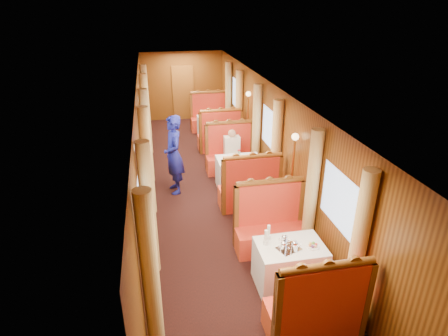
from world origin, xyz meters
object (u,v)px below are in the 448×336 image
object	(u,v)px
banquette_far_aft	(209,118)
tea_tray	(289,249)
banquette_mid_fwd	(250,191)
teapot_back	(284,241)
banquette_mid_aft	(230,155)
teapot_right	(294,247)
banquette_far_fwd	(220,137)
teapot_left	(283,247)
table_far	(214,128)
table_mid	(239,173)
steward	(174,155)
passenger	(232,147)
table_near	(289,265)
rose_vase_far	(214,112)
banquette_near_fwd	(316,310)
fruit_plate	(313,246)
banquette_near_aft	(270,228)
rose_vase_mid	(239,152)

from	to	relation	value
banquette_far_aft	tea_tray	distance (m)	8.10
banquette_mid_fwd	tea_tray	size ratio (longest dim) A/B	3.94
tea_tray	teapot_back	bearing A→B (deg)	100.80
banquette_mid_aft	tea_tray	xyz separation A→B (m)	(-0.06, -4.59, 0.33)
banquette_mid_fwd	teapot_right	bearing A→B (deg)	-90.01
banquette_far_fwd	teapot_left	xyz separation A→B (m)	(-0.16, -6.08, 0.39)
banquette_mid_aft	table_far	world-z (taller)	banquette_mid_aft
table_mid	steward	bearing A→B (deg)	176.82
teapot_right	passenger	size ratio (longest dim) A/B	0.22
table_near	rose_vase_far	world-z (taller)	rose_vase_far
table_near	teapot_left	xyz separation A→B (m)	(-0.16, -0.09, 0.44)
teapot_right	rose_vase_far	bearing A→B (deg)	88.68
banquette_mid_fwd	table_near	bearing A→B (deg)	-90.00
banquette_mid_aft	banquette_near_fwd	bearing A→B (deg)	-90.00
banquette_mid_fwd	teapot_back	world-z (taller)	banquette_mid_fwd
table_far	tea_tray	size ratio (longest dim) A/B	3.09
banquette_far_fwd	steward	xyz separation A→B (m)	(-1.54, -2.40, 0.52)
rose_vase_far	steward	size ratio (longest dim) A/B	0.19
banquette_mid_aft	teapot_back	size ratio (longest dim) A/B	8.39
table_mid	banquette_far_fwd	distance (m)	2.49
table_far	fruit_plate	distance (m)	7.11
banquette_mid_aft	steward	distance (m)	1.87
banquette_near_fwd	teapot_back	bearing A→B (deg)	94.81
banquette_far_fwd	passenger	world-z (taller)	banquette_far_fwd
banquette_mid_aft	steward	size ratio (longest dim) A/B	0.71
banquette_near_aft	teapot_back	distance (m)	1.03
teapot_left	fruit_plate	bearing A→B (deg)	-15.25
banquette_near_fwd	banquette_mid_fwd	xyz separation A→B (m)	(0.00, 3.50, 0.00)
rose_vase_far	banquette_mid_aft	bearing A→B (deg)	-89.93
banquette_far_fwd	banquette_mid_aft	bearing A→B (deg)	-90.00
tea_tray	teapot_right	bearing A→B (deg)	-43.69
banquette_near_aft	teapot_left	xyz separation A→B (m)	(-0.16, -1.11, 0.39)
fruit_plate	steward	xyz separation A→B (m)	(-1.86, 3.68, 0.17)
tea_tray	rose_vase_mid	bearing A→B (deg)	89.15
banquette_near_aft	banquette_far_aft	xyz separation A→B (m)	(0.00, 7.00, 0.00)
steward	banquette_far_fwd	bearing A→B (deg)	138.16
table_mid	teapot_back	distance (m)	3.47
table_far	banquette_far_fwd	bearing A→B (deg)	-90.00
fruit_plate	table_mid	bearing A→B (deg)	95.16
banquette_far_fwd	banquette_far_aft	xyz separation A→B (m)	(0.00, 2.03, 0.00)
tea_tray	banquette_far_aft	bearing A→B (deg)	89.55
tea_tray	passenger	xyz separation A→B (m)	(0.06, 4.37, -0.02)
banquette_far_aft	passenger	bearing A→B (deg)	-90.00
teapot_right	table_near	bearing A→B (deg)	88.44
fruit_plate	table_near	bearing A→B (deg)	164.43
rose_vase_mid	banquette_near_fwd	bearing A→B (deg)	-89.86
banquette_far_fwd	passenger	distance (m)	1.72
banquette_mid_aft	banquette_far_fwd	size ratio (longest dim) A/B	1.00
banquette_far_aft	teapot_back	xyz separation A→B (m)	(-0.09, -7.95, 0.39)
passenger	table_mid	bearing A→B (deg)	-90.00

